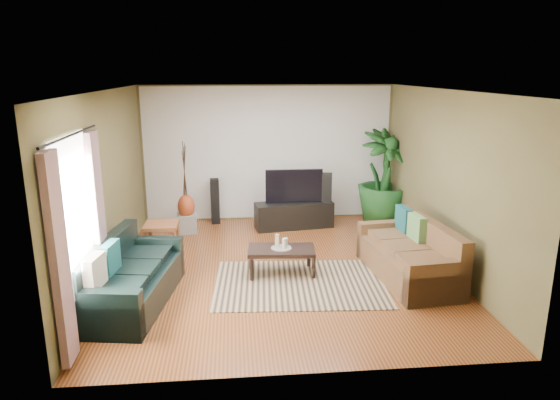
{
  "coord_description": "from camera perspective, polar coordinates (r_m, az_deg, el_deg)",
  "views": [
    {
      "loc": [
        -0.7,
        -7.14,
        2.99
      ],
      "look_at": [
        0.0,
        0.2,
        1.05
      ],
      "focal_mm": 32.0,
      "sensor_mm": 36.0,
      "label": 1
    }
  ],
  "objects": [
    {
      "name": "candle_mid",
      "position": [
        7.39,
        0.49,
        -4.99
      ],
      "size": [
        0.06,
        0.06,
        0.15
      ],
      "primitive_type": "cylinder",
      "color": "beige",
      "rests_on": "candle_tray"
    },
    {
      "name": "sofa_right",
      "position": [
        7.55,
        14.43,
        -5.6
      ],
      "size": [
        1.06,
        2.01,
        0.85
      ],
      "primitive_type": "cube",
      "rotation": [
        0.0,
        0.0,
        -1.47
      ],
      "color": "brown",
      "rests_on": "floor"
    },
    {
      "name": "vase",
      "position": [
        9.48,
        -10.68,
        -0.71
      ],
      "size": [
        0.32,
        0.32,
        0.44
      ],
      "primitive_type": "ellipsoid",
      "color": "#9B3B1C",
      "rests_on": "pedestal"
    },
    {
      "name": "floor",
      "position": [
        7.77,
        0.14,
        -7.89
      ],
      "size": [
        5.5,
        5.5,
        0.0
      ],
      "primitive_type": "plane",
      "color": "brown",
      "rests_on": "ground"
    },
    {
      "name": "wall_left",
      "position": [
        7.55,
        -19.11,
        1.37
      ],
      "size": [
        0.0,
        5.5,
        5.5
      ],
      "primitive_type": "plane",
      "rotation": [
        1.57,
        0.0,
        1.57
      ],
      "color": "brown",
      "rests_on": "ground"
    },
    {
      "name": "area_rug",
      "position": [
        7.27,
        2.24,
        -9.49
      ],
      "size": [
        2.53,
        1.86,
        0.01
      ],
      "primitive_type": "cube",
      "rotation": [
        0.0,
        0.0,
        -0.06
      ],
      "color": "tan",
      "rests_on": "floor"
    },
    {
      "name": "wall_back",
      "position": [
        10.05,
        -1.38,
        5.34
      ],
      "size": [
        5.0,
        0.0,
        5.0
      ],
      "primitive_type": "plane",
      "rotation": [
        1.57,
        0.0,
        0.0
      ],
      "color": "brown",
      "rests_on": "ground"
    },
    {
      "name": "side_table",
      "position": [
        8.4,
        -13.28,
        -4.46
      ],
      "size": [
        0.54,
        0.54,
        0.57
      ],
      "primitive_type": "cube",
      "rotation": [
        0.0,
        0.0,
        -0.01
      ],
      "color": "#955831",
      "rests_on": "floor"
    },
    {
      "name": "television",
      "position": [
        9.55,
        1.61,
        1.61
      ],
      "size": [
        1.1,
        0.06,
        0.65
      ],
      "primitive_type": "cube",
      "color": "black",
      "rests_on": "tv_stand"
    },
    {
      "name": "potted_plant",
      "position": [
        10.02,
        11.81,
        2.55
      ],
      "size": [
        1.35,
        1.35,
        1.86
      ],
      "primitive_type": "imported",
      "rotation": [
        0.0,
        0.0,
        0.38
      ],
      "color": "#164319",
      "rests_on": "floor"
    },
    {
      "name": "pedestal",
      "position": [
        9.58,
        -10.58,
        -2.63
      ],
      "size": [
        0.39,
        0.39,
        0.35
      ],
      "primitive_type": "cube",
      "rotation": [
        0.0,
        0.0,
        0.14
      ],
      "color": "gray",
      "rests_on": "floor"
    },
    {
      "name": "curtain_near",
      "position": [
        5.42,
        -23.88,
        -6.42
      ],
      "size": [
        0.08,
        0.35,
        2.2
      ],
      "primitive_type": "cube",
      "color": "gray",
      "rests_on": "ground"
    },
    {
      "name": "speaker_right",
      "position": [
        9.73,
        5.34,
        0.0
      ],
      "size": [
        0.23,
        0.25,
        1.05
      ],
      "primitive_type": "cube",
      "rotation": [
        0.0,
        0.0,
        -0.22
      ],
      "color": "black",
      "rests_on": "floor"
    },
    {
      "name": "speaker_left",
      "position": [
        9.98,
        -7.44,
        -0.13
      ],
      "size": [
        0.18,
        0.2,
        0.9
      ],
      "primitive_type": "cube",
      "rotation": [
        0.0,
        0.0,
        0.11
      ],
      "color": "black",
      "rests_on": "floor"
    },
    {
      "name": "curtain_rod",
      "position": [
        5.85,
        -22.8,
        6.84
      ],
      "size": [
        0.03,
        1.9,
        0.03
      ],
      "primitive_type": "cylinder",
      "rotation": [
        1.57,
        0.0,
        0.0
      ],
      "color": "black",
      "rests_on": "ground"
    },
    {
      "name": "plant_pot",
      "position": [
        10.22,
        11.58,
        -1.81
      ],
      "size": [
        0.34,
        0.34,
        0.27
      ],
      "primitive_type": "cylinder",
      "color": "black",
      "rests_on": "floor"
    },
    {
      "name": "sofa_left",
      "position": [
        6.82,
        -16.54,
        -7.99
      ],
      "size": [
        1.15,
        2.11,
        0.85
      ],
      "primitive_type": "cube",
      "rotation": [
        0.0,
        0.0,
        1.42
      ],
      "color": "black",
      "rests_on": "floor"
    },
    {
      "name": "candle_tall",
      "position": [
        7.44,
        -0.33,
        -4.68
      ],
      "size": [
        0.06,
        0.06,
        0.2
      ],
      "primitive_type": "cylinder",
      "color": "beige",
      "rests_on": "candle_tray"
    },
    {
      "name": "coffee_table",
      "position": [
        7.53,
        0.15,
        -6.99
      ],
      "size": [
        1.03,
        0.61,
        0.4
      ],
      "primitive_type": "cube",
      "rotation": [
        0.0,
        0.0,
        -0.08
      ],
      "color": "black",
      "rests_on": "floor"
    },
    {
      "name": "wall_right",
      "position": [
        7.99,
        18.3,
        2.15
      ],
      "size": [
        0.0,
        5.5,
        5.5
      ],
      "primitive_type": "plane",
      "rotation": [
        1.57,
        0.0,
        -1.57
      ],
      "color": "brown",
      "rests_on": "ground"
    },
    {
      "name": "wall_front",
      "position": [
        4.74,
        3.38,
        -5.51
      ],
      "size": [
        5.0,
        0.0,
        5.0
      ],
      "primitive_type": "plane",
      "rotation": [
        -1.57,
        0.0,
        0.0
      ],
      "color": "brown",
      "rests_on": "ground"
    },
    {
      "name": "candle_tray",
      "position": [
        7.45,
        0.15,
        -5.5
      ],
      "size": [
        0.31,
        0.31,
        0.01
      ],
      "primitive_type": "cylinder",
      "color": "gray",
      "rests_on": "coffee_table"
    },
    {
      "name": "window_pane",
      "position": [
        6.03,
        -22.41,
        -1.67
      ],
      "size": [
        0.0,
        1.8,
        1.8
      ],
      "primitive_type": "plane",
      "rotation": [
        1.57,
        0.0,
        1.57
      ],
      "color": "white",
      "rests_on": "ground"
    },
    {
      "name": "backwall_panel",
      "position": [
        10.04,
        -1.37,
        5.33
      ],
      "size": [
        4.9,
        0.0,
        4.9
      ],
      "primitive_type": "plane",
      "rotation": [
        1.57,
        0.0,
        0.0
      ],
      "color": "white",
      "rests_on": "ground"
    },
    {
      "name": "curtain_far",
      "position": [
        6.78,
        -20.03,
        -1.92
      ],
      "size": [
        0.08,
        0.35,
        2.2
      ],
      "primitive_type": "cube",
      "color": "gray",
      "rests_on": "ground"
    },
    {
      "name": "tv_stand",
      "position": [
        9.67,
        1.6,
        -1.73
      ],
      "size": [
        1.55,
        0.66,
        0.5
      ],
      "primitive_type": "cube",
      "rotation": [
        0.0,
        0.0,
        0.15
      ],
      "color": "black",
      "rests_on": "floor"
    },
    {
      "name": "candle_short",
      "position": [
        7.49,
        0.64,
        -4.83
      ],
      "size": [
        0.06,
        0.06,
        0.13
      ],
      "primitive_type": "cylinder",
      "color": "beige",
      "rests_on": "candle_tray"
    },
    {
      "name": "ceiling",
      "position": [
        7.18,
        0.15,
        12.43
      ],
      "size": [
        5.5,
        5.5,
        0.0
      ],
      "primitive_type": "plane",
      "rotation": [
        3.14,
        0.0,
        0.0
      ],
      "color": "white",
      "rests_on": "ground"
    }
  ]
}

